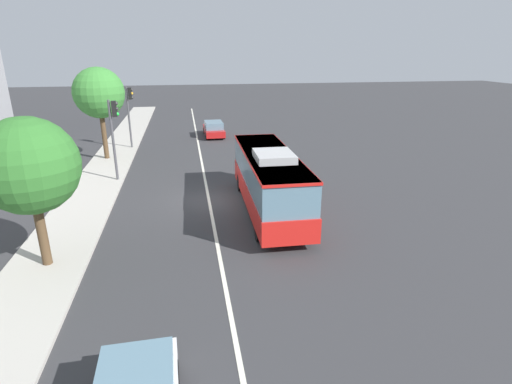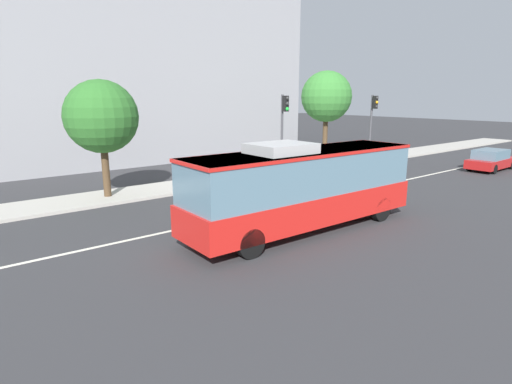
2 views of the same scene
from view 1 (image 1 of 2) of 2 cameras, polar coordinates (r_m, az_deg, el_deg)
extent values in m
plane|color=#333335|center=(23.01, -6.69, -1.16)|extent=(160.00, 160.00, 0.00)
cube|color=#B2ADA3|center=(23.65, -23.29, -1.92)|extent=(80.00, 3.10, 0.14)
cube|color=silver|center=(23.01, -6.69, -1.14)|extent=(76.00, 0.16, 0.01)
cube|color=red|center=(21.09, 1.84, -0.16)|extent=(10.04, 2.68, 1.10)
cube|color=slate|center=(20.67, 1.88, 3.33)|extent=(9.84, 2.60, 1.58)
cube|color=red|center=(20.48, 1.90, 5.28)|extent=(9.94, 2.65, 0.12)
cube|color=#B2B2B2|center=(19.28, 2.58, 5.10)|extent=(2.23, 1.84, 0.36)
cylinder|color=black|center=(24.26, -2.23, 1.32)|extent=(1.01, 0.32, 1.00)
cylinder|color=black|center=(24.60, 2.86, 1.57)|extent=(1.01, 0.32, 1.00)
cylinder|color=black|center=(17.99, 0.40, -5.39)|extent=(1.01, 0.32, 1.00)
cylinder|color=black|center=(18.45, 7.18, -4.90)|extent=(1.01, 0.32, 1.00)
cylinder|color=black|center=(11.40, -11.50, -23.91)|extent=(0.65, 0.24, 0.64)
cylinder|color=black|center=(11.56, -20.20, -24.14)|extent=(0.65, 0.24, 0.64)
cube|color=#B21919|center=(40.20, -6.02, 8.62)|extent=(4.54, 1.90, 0.60)
cube|color=slate|center=(39.84, -6.01, 9.43)|extent=(2.56, 1.71, 0.64)
cylinder|color=black|center=(41.64, -7.32, 8.66)|extent=(0.64, 0.23, 0.64)
cylinder|color=black|center=(41.78, -5.11, 8.78)|extent=(0.64, 0.23, 0.64)
cylinder|color=black|center=(38.71, -6.97, 7.85)|extent=(0.64, 0.23, 0.64)
cylinder|color=black|center=(38.86, -4.60, 7.98)|extent=(0.64, 0.23, 0.64)
cylinder|color=#47474C|center=(26.96, -19.57, 6.69)|extent=(0.16, 0.16, 5.20)
cube|color=black|center=(26.59, -19.47, 11.05)|extent=(0.33, 0.29, 0.96)
sphere|color=#2D2D2D|center=(26.53, -19.22, 11.76)|extent=(0.22, 0.22, 0.22)
sphere|color=#2D2D2D|center=(26.57, -19.14, 11.08)|extent=(0.22, 0.22, 0.22)
sphere|color=#1ED838|center=(26.61, -19.07, 10.40)|extent=(0.22, 0.22, 0.22)
cylinder|color=#47474C|center=(36.00, -17.55, 9.91)|extent=(0.16, 0.16, 5.20)
cube|color=black|center=(35.70, -17.44, 13.18)|extent=(0.33, 0.29, 0.96)
sphere|color=#2D2D2D|center=(35.65, -17.25, 13.71)|extent=(0.22, 0.22, 0.22)
sphere|color=#F9A514|center=(35.68, -17.19, 13.20)|extent=(0.22, 0.22, 0.22)
sphere|color=#2D2D2D|center=(35.71, -17.14, 12.69)|extent=(0.22, 0.22, 0.22)
cylinder|color=#4C3823|center=(17.53, -28.03, -5.33)|extent=(0.36, 0.36, 2.79)
sphere|color=#2D6B28|center=(16.68, -29.51, 3.24)|extent=(3.57, 3.57, 3.57)
cylinder|color=#4C3823|center=(32.98, -20.69, 7.40)|extent=(0.36, 0.36, 3.69)
sphere|color=#387F33|center=(32.52, -21.38, 12.96)|extent=(3.70, 3.70, 3.70)
camera|label=2|loc=(17.53, 50.25, 2.61)|focal=29.17mm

